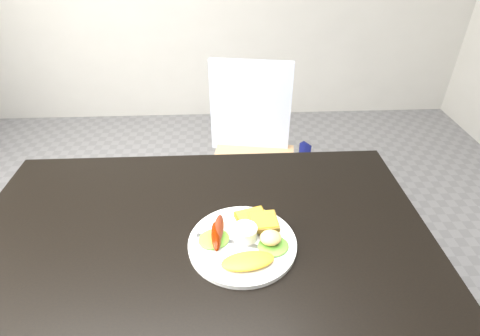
% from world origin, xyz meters
% --- Properties ---
extents(dining_table, '(1.20, 0.80, 0.04)m').
position_xyz_m(dining_table, '(0.00, 0.00, 0.73)').
color(dining_table, black).
rests_on(dining_table, ground).
extents(dining_chair, '(0.44, 0.44, 0.05)m').
position_xyz_m(dining_chair, '(0.20, 0.75, 0.45)').
color(dining_chair, tan).
rests_on(dining_chair, ground).
extents(person, '(0.59, 0.40, 1.61)m').
position_xyz_m(person, '(0.38, 0.45, 0.81)').
color(person, navy).
rests_on(person, ground).
extents(plate, '(0.27, 0.27, 0.01)m').
position_xyz_m(plate, '(0.11, -0.02, 0.76)').
color(plate, white).
rests_on(plate, dining_table).
extents(lettuce_left, '(0.10, 0.10, 0.01)m').
position_xyz_m(lettuce_left, '(0.04, -0.02, 0.77)').
color(lettuce_left, '#35941E').
rests_on(lettuce_left, plate).
extents(lettuce_right, '(0.10, 0.09, 0.01)m').
position_xyz_m(lettuce_right, '(0.18, -0.05, 0.77)').
color(lettuce_right, '#5C8A2C').
rests_on(lettuce_right, plate).
extents(omelette, '(0.13, 0.08, 0.02)m').
position_xyz_m(omelette, '(0.12, -0.10, 0.77)').
color(omelette, yellow).
rests_on(omelette, plate).
extents(sausage_a, '(0.03, 0.10, 0.02)m').
position_xyz_m(sausage_a, '(0.04, -0.02, 0.78)').
color(sausage_a, '#5A0E01').
rests_on(sausage_a, lettuce_left).
extents(sausage_b, '(0.04, 0.11, 0.03)m').
position_xyz_m(sausage_b, '(0.05, 0.00, 0.78)').
color(sausage_b, '#63140E').
rests_on(sausage_b, lettuce_left).
extents(ramekin, '(0.08, 0.08, 0.04)m').
position_xyz_m(ramekin, '(0.11, -0.01, 0.78)').
color(ramekin, white).
rests_on(ramekin, plate).
extents(toast_a, '(0.10, 0.10, 0.01)m').
position_xyz_m(toast_a, '(0.14, 0.05, 0.77)').
color(toast_a, brown).
rests_on(toast_a, plate).
extents(toast_b, '(0.08, 0.08, 0.01)m').
position_xyz_m(toast_b, '(0.16, 0.02, 0.78)').
color(toast_b, olive).
rests_on(toast_b, toast_a).
extents(potato_salad, '(0.05, 0.05, 0.03)m').
position_xyz_m(potato_salad, '(0.18, -0.04, 0.79)').
color(potato_salad, beige).
rests_on(potato_salad, lettuce_right).
extents(fork, '(0.16, 0.06, 0.00)m').
position_xyz_m(fork, '(0.07, -0.02, 0.76)').
color(fork, '#ADAFB7').
rests_on(fork, plate).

